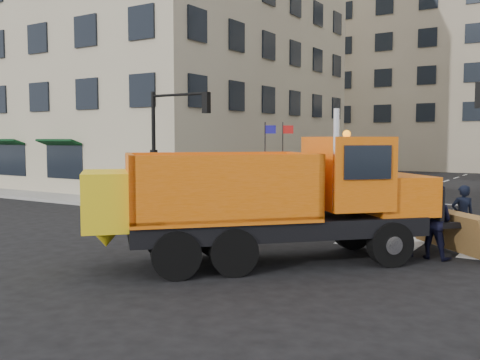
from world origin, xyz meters
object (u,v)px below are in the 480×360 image
Objects in this scene: cop_c at (408,227)px; cop_b at (434,222)px; worker at (192,191)px; cop_a at (462,216)px; plow_truck at (266,196)px.

cop_b is at bearing 136.44° from cop_c.
cop_b is at bearing -31.22° from worker.
cop_c is (-1.00, -2.32, -0.12)m from cop_a.
cop_c is 0.94× the size of worker.
cop_a is 0.92× the size of cop_b.
cop_c is at bearing -2.25° from plow_truck.
cop_c is at bearing -32.72° from worker.
cop_b is 1.25× the size of cop_c.
plow_truck reaches higher than worker.
cop_c is at bearing 15.85° from cop_b.
worker is at bearing -69.03° from cop_c.
plow_truck is 5.71× the size of cop_c.
cop_b is 11.00m from worker.
cop_b reaches higher than cop_a.
cop_b is 1.17× the size of worker.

